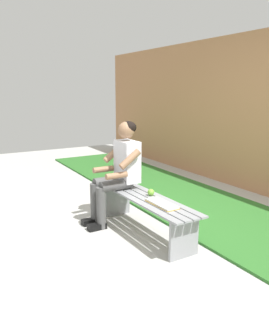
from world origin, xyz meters
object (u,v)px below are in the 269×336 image
person_seated (119,168)px  apple (151,192)px  book_open (162,204)px  bench_near (146,206)px

person_seated → apple: bearing=-159.4°
person_seated → apple: person_seated is taller
apple → book_open: (-0.32, 0.07, -0.03)m
apple → book_open: 0.33m
bench_near → person_seated: bearing=11.9°
bench_near → book_open: size_ratio=3.85×
bench_near → apple: (0.01, -0.07, 0.15)m
person_seated → book_open: (-0.78, -0.10, -0.23)m
bench_near → book_open: bearing=179.8°
bench_near → apple: 0.16m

